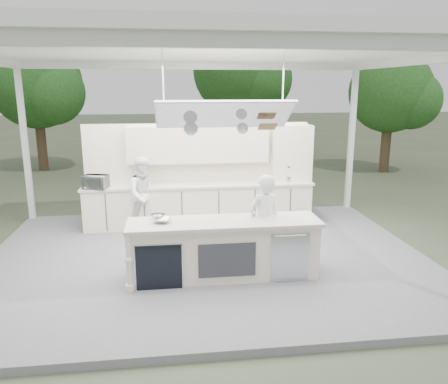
{
  "coord_description": "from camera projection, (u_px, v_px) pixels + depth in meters",
  "views": [
    {
      "loc": [
        -0.65,
        -7.52,
        3.17
      ],
      "look_at": [
        0.36,
        0.4,
        1.23
      ],
      "focal_mm": 35.0,
      "sensor_mm": 36.0,
      "label": 1
    }
  ],
  "objects": [
    {
      "name": "ground",
      "position": [
        207.0,
        262.0,
        8.08
      ],
      "size": [
        90.0,
        90.0,
        0.0
      ],
      "primitive_type": "plane",
      "color": "#465137",
      "rests_on": "ground"
    },
    {
      "name": "stage_deck",
      "position": [
        207.0,
        259.0,
        8.07
      ],
      "size": [
        8.0,
        6.0,
        0.12
      ],
      "primitive_type": "cube",
      "color": "slate",
      "rests_on": "ground"
    },
    {
      "name": "tent",
      "position": [
        206.0,
        52.0,
        7.19
      ],
      "size": [
        8.2,
        6.2,
        3.86
      ],
      "color": "white",
      "rests_on": "ground"
    },
    {
      "name": "demo_island",
      "position": [
        223.0,
        249.0,
        7.08
      ],
      "size": [
        3.1,
        0.79,
        0.95
      ],
      "color": "beige",
      "rests_on": "stage_deck"
    },
    {
      "name": "back_counter",
      "position": [
        199.0,
        204.0,
        9.77
      ],
      "size": [
        5.08,
        0.72,
        0.95
      ],
      "color": "beige",
      "rests_on": "stage_deck"
    },
    {
      "name": "back_wall_unit",
      "position": [
        218.0,
        159.0,
        9.8
      ],
      "size": [
        5.05,
        0.48,
        2.25
      ],
      "color": "beige",
      "rests_on": "stage_deck"
    },
    {
      "name": "tree_cluster",
      "position": [
        179.0,
        83.0,
        16.7
      ],
      "size": [
        19.55,
        9.4,
        5.85
      ],
      "color": "#4A3725",
      "rests_on": "ground"
    },
    {
      "name": "head_chef",
      "position": [
        264.0,
        223.0,
        7.29
      ],
      "size": [
        0.7,
        0.58,
        1.65
      ],
      "primitive_type": "imported",
      "rotation": [
        0.0,
        0.0,
        3.49
      ],
      "color": "white",
      "rests_on": "stage_deck"
    },
    {
      "name": "sous_chef",
      "position": [
        145.0,
        195.0,
        9.21
      ],
      "size": [
        0.95,
        0.83,
        1.63
      ],
      "primitive_type": "imported",
      "rotation": [
        0.0,
        0.0,
        0.32
      ],
      "color": "white",
      "rests_on": "stage_deck"
    },
    {
      "name": "toaster_oven",
      "position": [
        95.0,
        182.0,
        9.18
      ],
      "size": [
        0.57,
        0.46,
        0.28
      ],
      "primitive_type": "imported",
      "rotation": [
        0.0,
        0.0,
        -0.27
      ],
      "color": "silver",
      "rests_on": "back_counter"
    },
    {
      "name": "bowl_large",
      "position": [
        162.0,
        220.0,
        6.9
      ],
      "size": [
        0.35,
        0.35,
        0.07
      ],
      "primitive_type": "imported",
      "rotation": [
        0.0,
        0.0,
        -0.25
      ],
      "color": "silver",
      "rests_on": "demo_island"
    },
    {
      "name": "bowl_small",
      "position": [
        158.0,
        216.0,
        7.09
      ],
      "size": [
        0.29,
        0.29,
        0.08
      ],
      "primitive_type": "imported",
      "rotation": [
        0.0,
        0.0,
        0.24
      ],
      "color": "#ADB0B4",
      "rests_on": "demo_island"
    }
  ]
}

